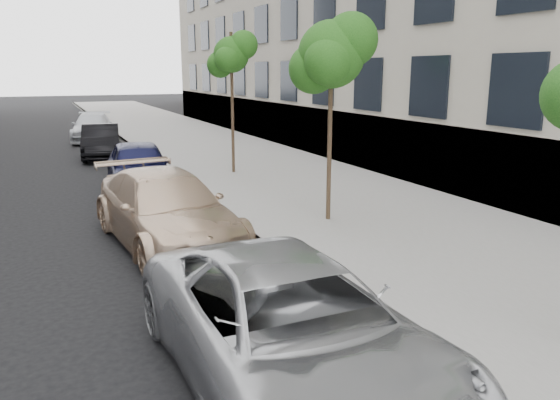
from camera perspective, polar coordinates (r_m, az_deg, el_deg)
sidewalk at (r=27.68m, az=-9.28°, el=6.21°), size 6.40×72.00×0.14m
curb at (r=27.05m, az=-15.71°, el=5.72°), size 0.15×72.00×0.14m
tree_mid at (r=12.13m, az=5.50°, el=14.92°), size 1.77×1.57×4.52m
tree_far at (r=18.07m, az=-5.03°, el=14.86°), size 1.53×1.33×4.56m
minivan at (r=6.08m, az=1.19°, el=-13.40°), size 2.43×5.18×1.43m
suv at (r=11.18m, az=-11.79°, el=-0.99°), size 2.53×5.23×1.47m
sedan_blue at (r=16.34m, az=-14.53°, el=3.39°), size 2.12×4.46×1.47m
sedan_black at (r=23.28m, az=-18.19°, el=5.87°), size 1.92×4.20×1.34m
sedan_rear at (r=29.07m, az=-18.97°, el=7.20°), size 2.60×4.89×1.35m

